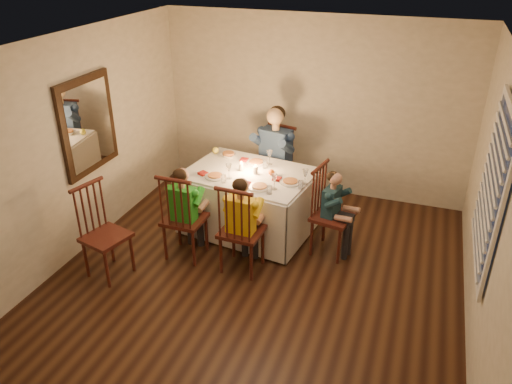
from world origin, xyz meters
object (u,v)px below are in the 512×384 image
(dining_table, at_px, (249,189))
(child_teal, at_px, (330,251))
(chair_extra, at_px, (112,273))
(chair_near_right, at_px, (242,268))
(chair_end, at_px, (330,251))
(child_yellow, at_px, (242,268))
(child_green, at_px, (187,254))
(adult, at_px, (274,201))
(serving_bowl, at_px, (229,155))
(chair_near_left, at_px, (187,254))
(chair_adult, at_px, (274,201))

(dining_table, height_order, child_teal, dining_table)
(dining_table, bearing_deg, chair_extra, -120.51)
(chair_near_right, relative_size, chair_end, 1.00)
(child_teal, bearing_deg, child_yellow, 138.21)
(child_green, bearing_deg, chair_end, -157.68)
(chair_near_right, height_order, adult, adult)
(child_green, bearing_deg, serving_bowl, -93.31)
(child_green, distance_m, child_teal, 1.77)
(child_yellow, relative_size, child_teal, 1.09)
(serving_bowl, bearing_deg, chair_extra, -111.80)
(chair_near_left, xyz_separation_m, child_green, (-0.00, 0.00, 0.00))
(chair_end, bearing_deg, dining_table, 92.31)
(chair_adult, distance_m, child_yellow, 1.73)
(chair_end, distance_m, serving_bowl, 1.86)
(chair_near_left, distance_m, chair_end, 1.77)
(adult, xyz_separation_m, child_yellow, (0.16, -1.72, 0.00))
(adult, distance_m, serving_bowl, 1.11)
(chair_extra, distance_m, adult, 2.64)
(chair_adult, distance_m, adult, 0.00)
(dining_table, height_order, chair_near_left, dining_table)
(chair_near_left, height_order, adult, adult)
(child_teal, bearing_deg, chair_end, 0.00)
(chair_adult, bearing_deg, serving_bowl, -122.93)
(dining_table, relative_size, child_teal, 1.60)
(dining_table, relative_size, chair_near_left, 1.53)
(dining_table, bearing_deg, chair_near_left, -113.74)
(chair_near_right, relative_size, child_yellow, 0.96)
(chair_adult, height_order, adult, adult)
(serving_bowl, bearing_deg, chair_adult, 44.46)
(chair_end, distance_m, child_yellow, 1.14)
(chair_end, height_order, chair_extra, chair_end)
(chair_adult, xyz_separation_m, chair_extra, (-1.24, -2.33, 0.00))
(chair_extra, bearing_deg, dining_table, -23.95)
(chair_extra, xyz_separation_m, adult, (1.24, 2.33, 0.00))
(chair_adult, xyz_separation_m, chair_end, (1.07, -1.03, 0.00))
(chair_near_left, distance_m, child_green, 0.00)
(dining_table, bearing_deg, chair_adult, 93.40)
(child_yellow, distance_m, child_teal, 1.14)
(chair_near_right, relative_size, serving_bowl, 5.82)
(chair_extra, bearing_deg, child_green, -31.14)
(child_green, bearing_deg, chair_near_right, 178.20)
(dining_table, xyz_separation_m, chair_extra, (-1.17, -1.47, -0.59))
(child_green, xyz_separation_m, child_yellow, (0.74, -0.03, 0.00))
(child_yellow, relative_size, serving_bowl, 6.07)
(chair_extra, xyz_separation_m, child_teal, (2.30, 1.30, 0.00))
(chair_near_left, distance_m, child_yellow, 0.74)
(adult, height_order, serving_bowl, serving_bowl)
(dining_table, height_order, child_yellow, dining_table)
(chair_near_right, relative_size, chair_extra, 1.01)
(child_yellow, height_order, serving_bowl, serving_bowl)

